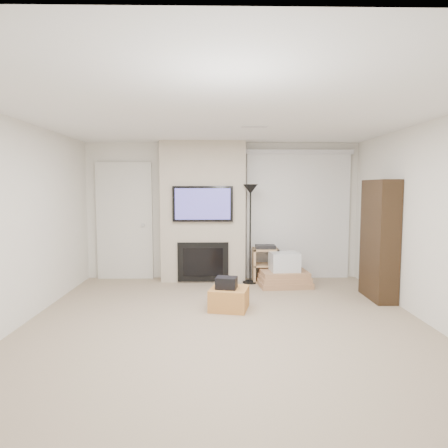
{
  "coord_description": "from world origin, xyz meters",
  "views": [
    {
      "loc": [
        -0.11,
        -4.63,
        1.68
      ],
      "look_at": [
        0.0,
        1.2,
        1.15
      ],
      "focal_mm": 32.0,
      "sensor_mm": 36.0,
      "label": 1
    }
  ],
  "objects_px": {
    "av_stand": "(265,262)",
    "bookshelf": "(379,240)",
    "ottoman": "(229,299)",
    "floor_lamp": "(250,206)",
    "box_stack": "(284,273)"
  },
  "relations": [
    {
      "from": "av_stand",
      "to": "bookshelf",
      "type": "bearing_deg",
      "value": -35.84
    },
    {
      "from": "ottoman",
      "to": "av_stand",
      "type": "height_order",
      "value": "av_stand"
    },
    {
      "from": "floor_lamp",
      "to": "ottoman",
      "type": "bearing_deg",
      "value": -105.28
    },
    {
      "from": "av_stand",
      "to": "box_stack",
      "type": "height_order",
      "value": "av_stand"
    },
    {
      "from": "ottoman",
      "to": "bookshelf",
      "type": "distance_m",
      "value": 2.45
    },
    {
      "from": "ottoman",
      "to": "bookshelf",
      "type": "relative_size",
      "value": 0.28
    },
    {
      "from": "floor_lamp",
      "to": "av_stand",
      "type": "distance_m",
      "value": 1.07
    },
    {
      "from": "floor_lamp",
      "to": "av_stand",
      "type": "relative_size",
      "value": 2.64
    },
    {
      "from": "floor_lamp",
      "to": "av_stand",
      "type": "xyz_separation_m",
      "value": [
        0.28,
        0.11,
        -1.03
      ]
    },
    {
      "from": "floor_lamp",
      "to": "av_stand",
      "type": "height_order",
      "value": "floor_lamp"
    },
    {
      "from": "box_stack",
      "to": "av_stand",
      "type": "bearing_deg",
      "value": 131.59
    },
    {
      "from": "floor_lamp",
      "to": "box_stack",
      "type": "xyz_separation_m",
      "value": [
        0.57,
        -0.22,
        -1.15
      ]
    },
    {
      "from": "av_stand",
      "to": "box_stack",
      "type": "xyz_separation_m",
      "value": [
        0.29,
        -0.32,
        -0.13
      ]
    },
    {
      "from": "ottoman",
      "to": "bookshelf",
      "type": "bearing_deg",
      "value": 12.28
    },
    {
      "from": "ottoman",
      "to": "av_stand",
      "type": "distance_m",
      "value": 1.79
    }
  ]
}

